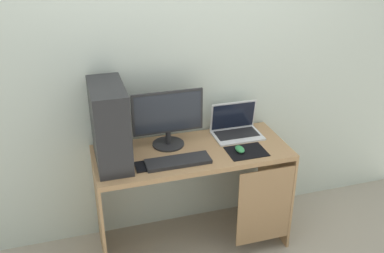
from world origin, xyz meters
TOP-DOWN VIEW (x-y plane):
  - ground_plane at (0.00, 0.00)m, footprint 8.00×8.00m
  - wall_back at (0.00, 0.32)m, footprint 4.00×0.05m
  - desk at (0.02, -0.01)m, footprint 1.32×0.55m
  - pc_tower at (-0.53, 0.02)m, footprint 0.21×0.46m
  - monitor at (-0.13, 0.12)m, footprint 0.48×0.22m
  - laptop at (0.37, 0.14)m, footprint 0.34×0.23m
  - keyboard at (-0.13, -0.13)m, footprint 0.42×0.14m
  - mousepad at (0.35, -0.12)m, footprint 0.26×0.20m
  - mouse_left at (0.30, -0.11)m, footprint 0.06×0.10m
  - cell_phone at (-0.37, -0.12)m, footprint 0.07×0.13m

SIDE VIEW (x-z plane):
  - ground_plane at x=0.00m, z-range 0.00..0.00m
  - desk at x=0.02m, z-range 0.22..0.99m
  - mousepad at x=0.35m, z-range 0.77..0.78m
  - cell_phone at x=-0.37m, z-range 0.77..0.78m
  - keyboard at x=-0.13m, z-range 0.77..0.80m
  - mouse_left at x=0.30m, z-range 0.78..0.81m
  - laptop at x=0.37m, z-range 0.70..0.94m
  - monitor at x=-0.13m, z-range 0.78..1.18m
  - pc_tower at x=-0.53m, z-range 0.77..1.29m
  - wall_back at x=0.00m, z-range 0.00..2.60m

